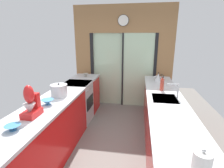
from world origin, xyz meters
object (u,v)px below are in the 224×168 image
at_px(mixing_bowl_near, 13,127).
at_px(soap_bottle, 162,84).
at_px(mixing_bowl_far, 86,75).
at_px(stand_mixer, 31,104).
at_px(kettle, 158,77).
at_px(oven_range, 78,102).
at_px(stock_pot, 59,90).
at_px(mixing_bowl_mid, 48,102).

distance_m(mixing_bowl_near, soap_bottle, 2.50).
bearing_deg(mixing_bowl_far, stand_mixer, -90.00).
bearing_deg(mixing_bowl_near, soap_bottle, 44.46).
bearing_deg(mixing_bowl_near, stand_mixer, 90.00).
distance_m(mixing_bowl_near, kettle, 3.05).
bearing_deg(kettle, mixing_bowl_far, 175.77).
bearing_deg(mixing_bowl_far, kettle, -4.23).
bearing_deg(mixing_bowl_near, oven_range, 90.53).
xyz_separation_m(mixing_bowl_far, soap_bottle, (1.78, -0.86, 0.07)).
bearing_deg(stock_pot, soap_bottle, 19.06).
xyz_separation_m(mixing_bowl_near, mixing_bowl_far, (0.00, 2.61, 0.01)).
height_order(mixing_bowl_near, soap_bottle, soap_bottle).
distance_m(mixing_bowl_near, mixing_bowl_mid, 0.74).
bearing_deg(stand_mixer, mixing_bowl_mid, 90.00).
height_order(oven_range, stock_pot, stock_pot).
bearing_deg(mixing_bowl_far, oven_range, -91.77).
bearing_deg(soap_bottle, stock_pot, -160.94).
bearing_deg(kettle, oven_range, -165.57).
height_order(mixing_bowl_near, stock_pot, stock_pot).
distance_m(kettle, soap_bottle, 0.73).
bearing_deg(stock_pot, mixing_bowl_near, -90.00).
relative_size(mixing_bowl_far, kettle, 0.64).
relative_size(mixing_bowl_mid, stand_mixer, 0.45).
relative_size(stand_mixer, soap_bottle, 1.56).
height_order(mixing_bowl_far, stock_pot, stock_pot).
bearing_deg(kettle, mixing_bowl_near, -125.77).
distance_m(oven_range, mixing_bowl_far, 0.78).
bearing_deg(oven_range, mixing_bowl_mid, -89.17).
bearing_deg(mixing_bowl_far, stock_pot, -90.00).
distance_m(stock_pot, kettle, 2.23).
height_order(mixing_bowl_far, kettle, kettle).
bearing_deg(oven_range, stand_mixer, -89.36).
xyz_separation_m(stand_mixer, stock_pot, (-0.00, 0.78, -0.06)).
xyz_separation_m(mixing_bowl_mid, kettle, (1.78, 1.74, 0.04)).
distance_m(mixing_bowl_far, stock_pot, 1.48).
distance_m(mixing_bowl_mid, soap_bottle, 2.05).
distance_m(oven_range, mixing_bowl_mid, 1.37).
bearing_deg(stock_pot, oven_range, 91.20).
height_order(mixing_bowl_near, stand_mixer, stand_mixer).
relative_size(oven_range, soap_bottle, 3.41).
height_order(mixing_bowl_near, mixing_bowl_far, mixing_bowl_far).
xyz_separation_m(mixing_bowl_mid, mixing_bowl_far, (0.00, 1.87, 0.00)).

